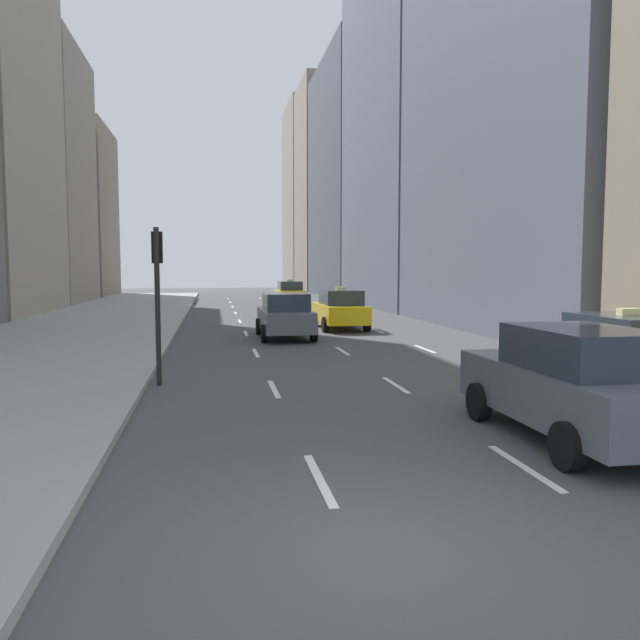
# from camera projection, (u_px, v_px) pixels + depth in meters

# --- Properties ---
(ground_plane) EXTENTS (160.00, 160.00, 0.00)m
(ground_plane) POSITION_uv_depth(u_px,v_px,m) (375.00, 547.00, 6.00)
(ground_plane) COLOR #474749
(sidewalk_left) EXTENTS (8.00, 66.00, 0.15)m
(sidewalk_left) POSITION_uv_depth(u_px,v_px,m) (103.00, 320.00, 31.33)
(sidewalk_left) COLOR #9E9E99
(sidewalk_left) RESTS_ON ground
(lane_markings) EXTENTS (5.72, 56.00, 0.01)m
(lane_markings) POSITION_uv_depth(u_px,v_px,m) (303.00, 326.00, 29.03)
(lane_markings) COLOR white
(lane_markings) RESTS_ON ground
(building_row_right) EXTENTS (6.00, 91.39, 36.34)m
(building_row_right) POSITION_uv_depth(u_px,v_px,m) (375.00, 143.00, 52.00)
(building_row_right) COLOR gray
(building_row_right) RESTS_ON ground
(taxi_lead) EXTENTS (2.02, 4.40, 1.87)m
(taxi_lead) POSITION_uv_depth(u_px,v_px,m) (290.00, 293.00, 45.50)
(taxi_lead) COLOR yellow
(taxi_lead) RESTS_ON ground
(taxi_second) EXTENTS (2.02, 4.40, 1.87)m
(taxi_second) POSITION_uv_depth(u_px,v_px,m) (340.00, 309.00, 27.44)
(taxi_second) COLOR yellow
(taxi_second) RESTS_ON ground
(taxi_third) EXTENTS (2.02, 4.40, 1.87)m
(taxi_third) POSITION_uv_depth(u_px,v_px,m) (621.00, 355.00, 12.88)
(taxi_third) COLOR yellow
(taxi_third) RESTS_ON ground
(sedan_black_near) EXTENTS (2.02, 4.53, 1.73)m
(sedan_black_near) POSITION_uv_depth(u_px,v_px,m) (285.00, 315.00, 23.85)
(sedan_black_near) COLOR #565B66
(sedan_black_near) RESTS_ON ground
(sedan_silver_behind) EXTENTS (2.02, 4.53, 1.78)m
(sedan_silver_behind) POSITION_uv_depth(u_px,v_px,m) (574.00, 383.00, 9.65)
(sedan_silver_behind) COLOR #565B66
(sedan_silver_behind) RESTS_ON ground
(traffic_light_pole) EXTENTS (0.24, 0.42, 3.60)m
(traffic_light_pole) POSITION_uv_depth(u_px,v_px,m) (157.00, 280.00, 14.19)
(traffic_light_pole) COLOR black
(traffic_light_pole) RESTS_ON ground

